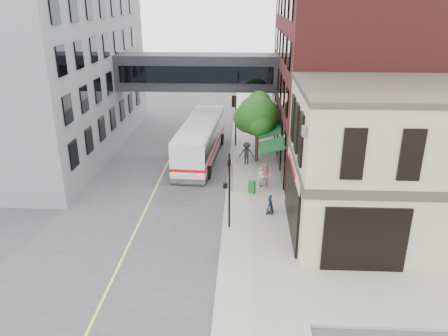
# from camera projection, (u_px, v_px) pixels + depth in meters

# --- Properties ---
(ground) EXTENTS (120.00, 120.00, 0.00)m
(ground) POSITION_uv_depth(u_px,v_px,m) (220.00, 247.00, 23.58)
(ground) COLOR #38383A
(ground) RESTS_ON ground
(sidewalk_main) EXTENTS (4.00, 60.00, 0.15)m
(sidewalk_main) POSITION_uv_depth(u_px,v_px,m) (254.00, 157.00, 36.48)
(sidewalk_main) COLOR gray
(sidewalk_main) RESTS_ON ground
(corner_building) EXTENTS (10.19, 8.12, 8.45)m
(corner_building) POSITION_uv_depth(u_px,v_px,m) (388.00, 164.00, 23.50)
(corner_building) COLOR #C1B293
(corner_building) RESTS_ON ground
(brick_building) EXTENTS (13.76, 18.00, 14.00)m
(brick_building) POSITION_uv_depth(u_px,v_px,m) (356.00, 73.00, 34.52)
(brick_building) COLOR #541D1A
(brick_building) RESTS_ON ground
(opposite_building) EXTENTS (14.00, 24.00, 14.00)m
(opposite_building) POSITION_uv_depth(u_px,v_px,m) (29.00, 68.00, 36.67)
(opposite_building) COLOR slate
(opposite_building) RESTS_ON ground
(skyway_bridge) EXTENTS (14.00, 3.18, 3.00)m
(skyway_bridge) POSITION_uv_depth(u_px,v_px,m) (197.00, 72.00, 38.08)
(skyway_bridge) COLOR black
(skyway_bridge) RESTS_ON ground
(traffic_signal_near) EXTENTS (0.44, 0.22, 4.60)m
(traffic_signal_near) POSITION_uv_depth(u_px,v_px,m) (229.00, 182.00, 24.33)
(traffic_signal_near) COLOR black
(traffic_signal_near) RESTS_ON sidewalk_main
(traffic_signal_far) EXTENTS (0.53, 0.28, 4.50)m
(traffic_signal_far) POSITION_uv_depth(u_px,v_px,m) (234.00, 110.00, 38.16)
(traffic_signal_far) COLOR black
(traffic_signal_far) RESTS_ON sidewalk_main
(street_sign_pole) EXTENTS (0.08, 0.75, 3.00)m
(street_sign_pole) POSITION_uv_depth(u_px,v_px,m) (232.00, 167.00, 29.37)
(street_sign_pole) COLOR gray
(street_sign_pole) RESTS_ON sidewalk_main
(street_tree) EXTENTS (3.80, 3.20, 5.60)m
(street_tree) POSITION_uv_depth(u_px,v_px,m) (257.00, 115.00, 34.34)
(street_tree) COLOR #382619
(street_tree) RESTS_ON sidewalk_main
(lane_marking) EXTENTS (0.12, 40.00, 0.01)m
(lane_marking) POSITION_uv_depth(u_px,v_px,m) (162.00, 175.00, 33.10)
(lane_marking) COLOR #D8CC4C
(lane_marking) RESTS_ON ground
(bus) EXTENTS (3.43, 11.78, 3.13)m
(bus) POSITION_uv_depth(u_px,v_px,m) (201.00, 138.00, 35.84)
(bus) COLOR silver
(bus) RESTS_ON ground
(pedestrian_a) EXTENTS (0.60, 0.44, 1.51)m
(pedestrian_a) POSITION_uv_depth(u_px,v_px,m) (261.00, 177.00, 30.31)
(pedestrian_a) COLOR beige
(pedestrian_a) RESTS_ON sidewalk_main
(pedestrian_b) EXTENTS (0.94, 0.79, 1.74)m
(pedestrian_b) POSITION_uv_depth(u_px,v_px,m) (266.00, 176.00, 30.30)
(pedestrian_b) COLOR pink
(pedestrian_b) RESTS_ON sidewalk_main
(pedestrian_c) EXTENTS (1.19, 0.70, 1.81)m
(pedestrian_c) POSITION_uv_depth(u_px,v_px,m) (247.00, 153.00, 34.51)
(pedestrian_c) COLOR black
(pedestrian_c) RESTS_ON sidewalk_main
(newspaper_box) EXTENTS (0.51, 0.48, 0.84)m
(newspaper_box) POSITION_uv_depth(u_px,v_px,m) (252.00, 187.00, 29.60)
(newspaper_box) COLOR #16611F
(newspaper_box) RESTS_ON sidewalk_main
(sandwich_board) EXTENTS (0.49, 0.67, 1.08)m
(sandwich_board) POSITION_uv_depth(u_px,v_px,m) (270.00, 205.00, 26.77)
(sandwich_board) COLOR black
(sandwich_board) RESTS_ON sidewalk_main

